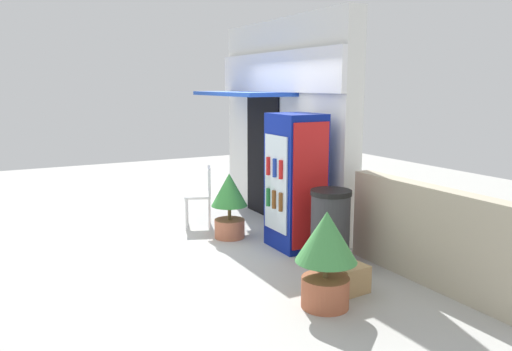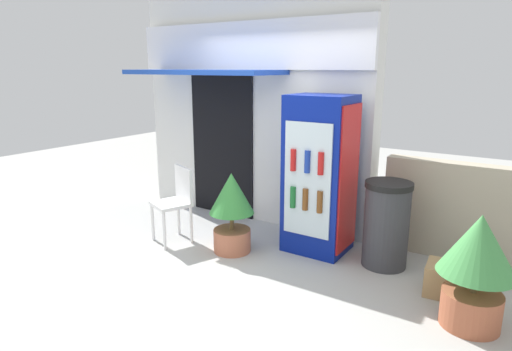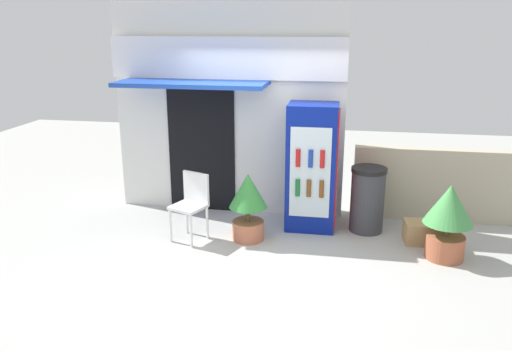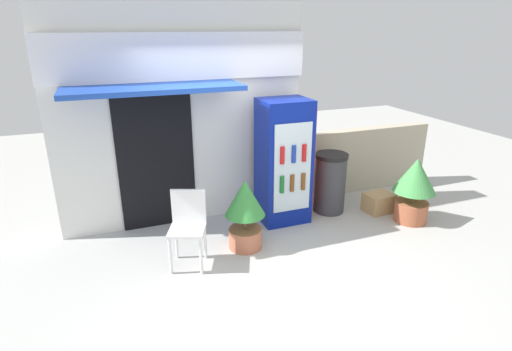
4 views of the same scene
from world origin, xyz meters
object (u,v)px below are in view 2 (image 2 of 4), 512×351
trash_bin (386,224)px  plastic_chair (177,198)px  potted_plant_near_shop (232,207)px  potted_plant_curbside (477,262)px  cardboard_box (449,280)px  drink_cooler (320,175)px

trash_bin → plastic_chair: bearing=-163.5°
potted_plant_near_shop → potted_plant_curbside: size_ratio=0.96×
potted_plant_near_shop → cardboard_box: size_ratio=2.24×
trash_bin → cardboard_box: size_ratio=2.23×
plastic_chair → trash_bin: 2.45m
drink_cooler → cardboard_box: (1.49, -0.30, -0.75)m
drink_cooler → potted_plant_near_shop: bearing=-143.7°
trash_bin → cardboard_box: bearing=-23.1°
plastic_chair → cardboard_box: 3.10m
potted_plant_near_shop → trash_bin: size_ratio=1.00×
plastic_chair → potted_plant_curbside: size_ratio=0.95×
drink_cooler → potted_plant_near_shop: 1.06m
drink_cooler → trash_bin: 0.90m
potted_plant_near_shop → cardboard_box: bearing=7.3°
cardboard_box → potted_plant_curbside: bearing=-61.5°
potted_plant_near_shop → potted_plant_curbside: 2.54m
plastic_chair → potted_plant_near_shop: bearing=7.6°
trash_bin → cardboard_box: trash_bin is taller
trash_bin → cardboard_box: (0.71, -0.30, -0.32)m
potted_plant_near_shop → trash_bin: bearing=20.5°
potted_plant_near_shop → plastic_chair: bearing=-172.4°
potted_plant_curbside → drink_cooler: bearing=156.8°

